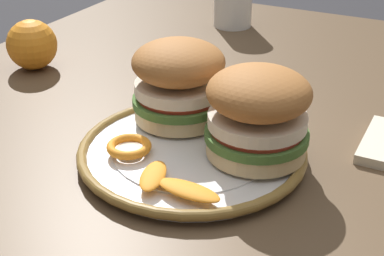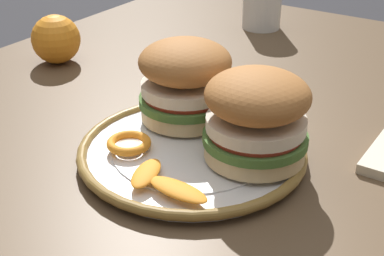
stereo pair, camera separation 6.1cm
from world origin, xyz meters
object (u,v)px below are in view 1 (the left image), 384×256
object	(u,v)px
sandwich_half_left	(179,80)
whole_orange	(32,45)
dining_table	(192,207)
dinner_plate	(192,151)
sandwich_half_right	(258,112)

from	to	relation	value
sandwich_half_left	whole_orange	xyz separation A→B (m)	(-0.08, -0.31, -0.03)
dining_table	whole_orange	distance (m)	0.37
dining_table	dinner_plate	xyz separation A→B (m)	(0.04, 0.02, 0.12)
sandwich_half_left	sandwich_half_right	size ratio (longest dim) A/B	0.97
dinner_plate	sandwich_half_right	world-z (taller)	sandwich_half_right
dining_table	sandwich_half_left	bearing A→B (deg)	-114.74
dinner_plate	dining_table	bearing A→B (deg)	-153.31
sandwich_half_right	whole_orange	bearing A→B (deg)	-105.56
dinner_plate	whole_orange	size ratio (longest dim) A/B	3.35
sandwich_half_left	sandwich_half_right	bearing A→B (deg)	71.97
dining_table	whole_orange	world-z (taller)	whole_orange
sandwich_half_left	whole_orange	size ratio (longest dim) A/B	1.81
dining_table	sandwich_half_right	world-z (taller)	sandwich_half_right
whole_orange	sandwich_half_right	bearing A→B (deg)	74.44
sandwich_half_right	whole_orange	xyz separation A→B (m)	(-0.12, -0.42, -0.03)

